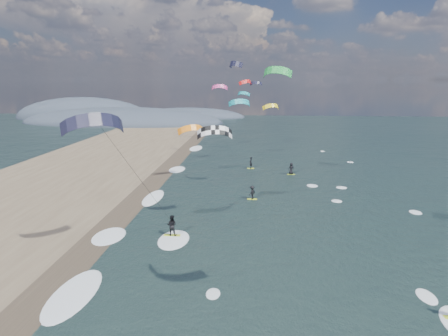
{
  "coord_description": "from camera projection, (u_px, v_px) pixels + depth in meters",
  "views": [
    {
      "loc": [
        1.06,
        -14.41,
        13.26
      ],
      "look_at": [
        -1.0,
        12.0,
        7.0
      ],
      "focal_mm": 30.0,
      "sensor_mm": 36.0,
      "label": 1
    }
  ],
  "objects": [
    {
      "name": "wet_sand_strip",
      "position": [
        74.0,
        263.0,
        27.72
      ],
      "size": [
        3.0,
        240.0,
        0.0
      ],
      "primitive_type": "cube",
      "color": "#382D23",
      "rests_on": "ground"
    },
    {
      "name": "coastal_hills",
      "position": [
        116.0,
        120.0,
        125.16
      ],
      "size": [
        80.0,
        41.0,
        15.0
      ],
      "color": "#3D4756",
      "rests_on": "ground"
    },
    {
      "name": "kitesurfer_near_b",
      "position": [
        123.0,
        160.0,
        26.83
      ],
      "size": [
        7.28,
        9.14,
        11.92
      ],
      "color": "#C5DE27",
      "rests_on": "ground"
    },
    {
      "name": "far_kitesurfers",
      "position": [
        266.0,
        176.0,
        49.64
      ],
      "size": [
        6.91,
        16.11,
        1.81
      ],
      "color": "#C5DE27",
      "rests_on": "ground"
    },
    {
      "name": "bg_kite_field",
      "position": [
        242.0,
        92.0,
        67.86
      ],
      "size": [
        15.35,
        75.47,
        9.95
      ],
      "color": "black",
      "rests_on": "ground"
    },
    {
      "name": "shoreline_surf",
      "position": [
        113.0,
        238.0,
        32.24
      ],
      "size": [
        2.4,
        79.4,
        0.11
      ],
      "color": "white",
      "rests_on": "ground"
    }
  ]
}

